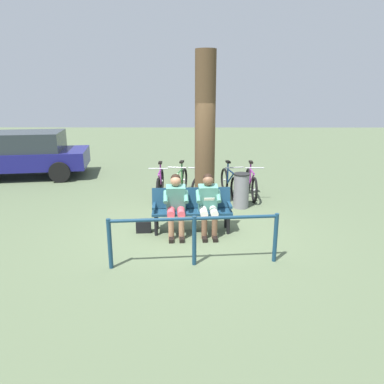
{
  "coord_description": "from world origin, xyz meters",
  "views": [
    {
      "loc": [
        -0.04,
        6.97,
        2.83
      ],
      "look_at": [
        -0.01,
        -0.21,
        0.75
      ],
      "focal_mm": 33.79,
      "sensor_mm": 36.0,
      "label": 1
    }
  ],
  "objects_px": {
    "handbag": "(144,227)",
    "bicycle_blue": "(251,184)",
    "bicycle_orange": "(229,183)",
    "bicycle_silver": "(202,184)",
    "tree_trunk": "(205,133)",
    "parked_car": "(22,154)",
    "litter_bin": "(241,191)",
    "person_reading": "(208,201)",
    "bench": "(192,206)",
    "bicycle_green": "(181,183)",
    "person_companion": "(176,202)",
    "bicycle_red": "(160,184)"
  },
  "relations": [
    {
      "from": "tree_trunk",
      "to": "bicycle_green",
      "type": "relative_size",
      "value": 2.19
    },
    {
      "from": "tree_trunk",
      "to": "bicycle_silver",
      "type": "bearing_deg",
      "value": -87.72
    },
    {
      "from": "bench",
      "to": "litter_bin",
      "type": "relative_size",
      "value": 1.9
    },
    {
      "from": "bench",
      "to": "litter_bin",
      "type": "bearing_deg",
      "value": -132.43
    },
    {
      "from": "handbag",
      "to": "litter_bin",
      "type": "distance_m",
      "value": 2.71
    },
    {
      "from": "person_reading",
      "to": "bicycle_red",
      "type": "distance_m",
      "value": 2.72
    },
    {
      "from": "handbag",
      "to": "bicycle_green",
      "type": "bearing_deg",
      "value": -104.65
    },
    {
      "from": "litter_bin",
      "to": "tree_trunk",
      "type": "bearing_deg",
      "value": 1.64
    },
    {
      "from": "bicycle_orange",
      "to": "bicycle_silver",
      "type": "bearing_deg",
      "value": -91.92
    },
    {
      "from": "person_reading",
      "to": "handbag",
      "type": "height_order",
      "value": "person_reading"
    },
    {
      "from": "handbag",
      "to": "bicycle_orange",
      "type": "xyz_separation_m",
      "value": [
        -1.97,
        -2.54,
        0.24
      ]
    },
    {
      "from": "bench",
      "to": "person_reading",
      "type": "height_order",
      "value": "person_reading"
    },
    {
      "from": "handbag",
      "to": "parked_car",
      "type": "distance_m",
      "value": 6.6
    },
    {
      "from": "tree_trunk",
      "to": "litter_bin",
      "type": "height_order",
      "value": "tree_trunk"
    },
    {
      "from": "handbag",
      "to": "bicycle_orange",
      "type": "height_order",
      "value": "bicycle_orange"
    },
    {
      "from": "bench",
      "to": "tree_trunk",
      "type": "height_order",
      "value": "tree_trunk"
    },
    {
      "from": "person_companion",
      "to": "bicycle_red",
      "type": "height_order",
      "value": "person_companion"
    },
    {
      "from": "bench",
      "to": "bicycle_green",
      "type": "relative_size",
      "value": 0.98
    },
    {
      "from": "bicycle_silver",
      "to": "parked_car",
      "type": "relative_size",
      "value": 0.36
    },
    {
      "from": "litter_bin",
      "to": "bicycle_green",
      "type": "xyz_separation_m",
      "value": [
        1.51,
        -0.95,
        -0.07
      ]
    },
    {
      "from": "person_reading",
      "to": "litter_bin",
      "type": "relative_size",
      "value": 1.41
    },
    {
      "from": "bicycle_silver",
      "to": "parked_car",
      "type": "xyz_separation_m",
      "value": [
        5.79,
        -2.29,
        0.41
      ]
    },
    {
      "from": "bicycle_orange",
      "to": "bicycle_green",
      "type": "distance_m",
      "value": 1.31
    },
    {
      "from": "bicycle_red",
      "to": "parked_car",
      "type": "xyz_separation_m",
      "value": [
        4.68,
        -2.31,
        0.41
      ]
    },
    {
      "from": "litter_bin",
      "to": "person_reading",
      "type": "bearing_deg",
      "value": 61.68
    },
    {
      "from": "handbag",
      "to": "bicycle_blue",
      "type": "xyz_separation_m",
      "value": [
        -2.55,
        -2.51,
        0.24
      ]
    },
    {
      "from": "person_companion",
      "to": "bicycle_green",
      "type": "height_order",
      "value": "person_companion"
    },
    {
      "from": "person_companion",
      "to": "bicycle_green",
      "type": "xyz_separation_m",
      "value": [
        -0.0,
        -2.59,
        -0.3
      ]
    },
    {
      "from": "litter_bin",
      "to": "bicycle_orange",
      "type": "bearing_deg",
      "value": -78.29
    },
    {
      "from": "tree_trunk",
      "to": "bicycle_orange",
      "type": "xyz_separation_m",
      "value": [
        -0.7,
        -0.97,
        -1.46
      ]
    },
    {
      "from": "tree_trunk",
      "to": "parked_car",
      "type": "height_order",
      "value": "tree_trunk"
    },
    {
      "from": "bicycle_blue",
      "to": "bicycle_silver",
      "type": "xyz_separation_m",
      "value": [
        1.31,
        0.07,
        0.0
      ]
    },
    {
      "from": "bicycle_blue",
      "to": "bicycle_orange",
      "type": "relative_size",
      "value": 1.01
    },
    {
      "from": "handbag",
      "to": "tree_trunk",
      "type": "xyz_separation_m",
      "value": [
        -1.28,
        -1.57,
        1.7
      ]
    },
    {
      "from": "bench",
      "to": "bicycle_silver",
      "type": "relative_size",
      "value": 1.01
    },
    {
      "from": "bicycle_blue",
      "to": "parked_car",
      "type": "distance_m",
      "value": 7.45
    },
    {
      "from": "handbag",
      "to": "bench",
      "type": "bearing_deg",
      "value": -172.1
    },
    {
      "from": "tree_trunk",
      "to": "bicycle_blue",
      "type": "xyz_separation_m",
      "value": [
        -1.28,
        -0.94,
        -1.46
      ]
    },
    {
      "from": "person_reading",
      "to": "person_companion",
      "type": "xyz_separation_m",
      "value": [
        0.64,
        0.04,
        -0.0
      ]
    },
    {
      "from": "bicycle_orange",
      "to": "bicycle_red",
      "type": "distance_m",
      "value": 1.85
    },
    {
      "from": "person_companion",
      "to": "handbag",
      "type": "distance_m",
      "value": 0.86
    },
    {
      "from": "tree_trunk",
      "to": "litter_bin",
      "type": "distance_m",
      "value": 1.66
    },
    {
      "from": "bicycle_blue",
      "to": "bicycle_red",
      "type": "height_order",
      "value": "same"
    },
    {
      "from": "bench",
      "to": "person_reading",
      "type": "xyz_separation_m",
      "value": [
        -0.33,
        0.15,
        0.16
      ]
    },
    {
      "from": "bicycle_silver",
      "to": "bicycle_green",
      "type": "xyz_separation_m",
      "value": [
        0.58,
        -0.11,
        0.0
      ]
    },
    {
      "from": "tree_trunk",
      "to": "person_companion",
      "type": "bearing_deg",
      "value": 69.26
    },
    {
      "from": "handbag",
      "to": "bicycle_red",
      "type": "xyz_separation_m",
      "value": [
        -0.13,
        -2.42,
        0.24
      ]
    },
    {
      "from": "bench",
      "to": "bicycle_green",
      "type": "xyz_separation_m",
      "value": [
        0.31,
        -2.41,
        -0.15
      ]
    },
    {
      "from": "person_reading",
      "to": "bicycle_green",
      "type": "height_order",
      "value": "person_reading"
    },
    {
      "from": "person_reading",
      "to": "bicycle_red",
      "type": "bearing_deg",
      "value": -67.39
    }
  ]
}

